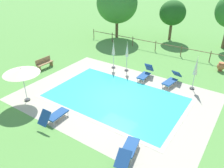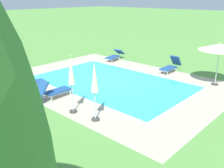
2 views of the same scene
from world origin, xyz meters
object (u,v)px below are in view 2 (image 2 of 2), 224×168
object	(u,v)px
sun_lounger_north_mid	(171,66)
sun_lounger_north_end	(115,56)
patio_umbrella_closed_row_centre	(8,55)
patio_umbrella_closed_row_mid_west	(71,74)
patio_umbrella_open_foreground	(220,47)
patio_umbrella_closed_row_west	(95,81)
sun_lounger_north_far	(53,91)
sun_lounger_north_near_steps	(27,82)

from	to	relation	value
sun_lounger_north_mid	sun_lounger_north_end	world-z (taller)	sun_lounger_north_mid
patio_umbrella_closed_row_centre	patio_umbrella_closed_row_mid_west	bearing A→B (deg)	179.92
patio_umbrella_open_foreground	patio_umbrella_closed_row_west	size ratio (longest dim) A/B	0.97
sun_lounger_north_far	patio_umbrella_closed_row_mid_west	bearing A→B (deg)	169.70
patio_umbrella_open_foreground	patio_umbrella_closed_row_mid_west	bearing A→B (deg)	67.99
sun_lounger_north_end	patio_umbrella_open_foreground	bearing A→B (deg)	176.61
sun_lounger_north_end	patio_umbrella_closed_row_mid_west	size ratio (longest dim) A/B	0.86
sun_lounger_north_mid	patio_umbrella_closed_row_west	world-z (taller)	patio_umbrella_closed_row_west
patio_umbrella_open_foreground	patio_umbrella_closed_row_centre	distance (m)	11.25
sun_lounger_north_near_steps	sun_lounger_north_far	world-z (taller)	sun_lounger_north_far
sun_lounger_north_end	patio_umbrella_closed_row_centre	world-z (taller)	patio_umbrella_closed_row_centre
sun_lounger_north_mid	patio_umbrella_open_foreground	bearing A→B (deg)	170.08
sun_lounger_north_mid	sun_lounger_north_far	distance (m)	7.88
sun_lounger_north_far	patio_umbrella_closed_row_centre	world-z (taller)	patio_umbrella_closed_row_centre
sun_lounger_north_near_steps	sun_lounger_north_end	bearing A→B (deg)	-83.64
sun_lounger_north_mid	patio_umbrella_closed_row_centre	bearing A→B (deg)	56.39
sun_lounger_north_mid	patio_umbrella_open_foreground	distance (m)	3.56
sun_lounger_north_near_steps	sun_lounger_north_far	size ratio (longest dim) A/B	1.10
patio_umbrella_open_foreground	patio_umbrella_closed_row_mid_west	distance (m)	8.07
sun_lounger_north_end	patio_umbrella_closed_row_west	distance (m)	9.91
sun_lounger_north_end	patio_umbrella_closed_row_mid_west	bearing A→B (deg)	121.10
sun_lounger_north_far	patio_umbrella_closed_row_mid_west	size ratio (longest dim) A/B	0.74
patio_umbrella_closed_row_west	patio_umbrella_closed_row_centre	xyz separation A→B (m)	(6.59, 0.13, 0.01)
sun_lounger_north_near_steps	sun_lounger_north_end	xyz separation A→B (m)	(0.87, -7.76, -0.02)
sun_lounger_north_far	patio_umbrella_open_foreground	size ratio (longest dim) A/B	0.79
patio_umbrella_open_foreground	patio_umbrella_closed_row_mid_west	size ratio (longest dim) A/B	0.94
sun_lounger_north_far	sun_lounger_north_end	world-z (taller)	sun_lounger_north_far
sun_lounger_north_far	patio_umbrella_closed_row_mid_west	distance (m)	2.29
sun_lounger_north_mid	patio_umbrella_open_foreground	world-z (taller)	patio_umbrella_open_foreground
patio_umbrella_closed_row_west	patio_umbrella_closed_row_centre	bearing A→B (deg)	1.13
patio_umbrella_open_foreground	patio_umbrella_closed_row_centre	world-z (taller)	patio_umbrella_closed_row_centre
sun_lounger_north_end	patio_umbrella_closed_row_mid_west	xyz separation A→B (m)	(-4.79, 7.94, 1.30)
patio_umbrella_closed_row_centre	patio_umbrella_closed_row_west	bearing A→B (deg)	-178.87
sun_lounger_north_far	patio_umbrella_closed_row_west	size ratio (longest dim) A/B	0.76
sun_lounger_north_near_steps	patio_umbrella_closed_row_centre	world-z (taller)	patio_umbrella_closed_row_centre
sun_lounger_north_near_steps	sun_lounger_north_far	distance (m)	2.06
patio_umbrella_closed_row_mid_west	patio_umbrella_closed_row_centre	world-z (taller)	patio_umbrella_closed_row_mid_west
patio_umbrella_open_foreground	sun_lounger_north_far	bearing A→B (deg)	55.55
patio_umbrella_closed_row_centre	sun_lounger_north_near_steps	bearing A→B (deg)	-173.57
patio_umbrella_closed_row_mid_west	sun_lounger_north_near_steps	bearing A→B (deg)	-2.52
sun_lounger_north_near_steps	patio_umbrella_closed_row_centre	distance (m)	1.93
patio_umbrella_closed_row_mid_west	sun_lounger_north_mid	bearing A→B (deg)	-89.53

